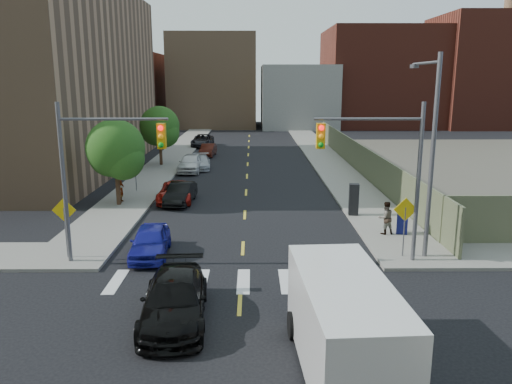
{
  "coord_description": "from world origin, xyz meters",
  "views": [
    {
      "loc": [
        0.47,
        -14.65,
        7.92
      ],
      "look_at": [
        0.65,
        11.34,
        2.0
      ],
      "focal_mm": 35.0,
      "sensor_mm": 36.0,
      "label": 1
    }
  ],
  "objects_px": {
    "parked_car_white": "(191,163)",
    "pedestrian_east": "(386,218)",
    "black_sedan": "(175,299)",
    "parked_car_maroon": "(208,150)",
    "cargo_van": "(343,321)",
    "parked_car_silver": "(201,162)",
    "parked_car_grey": "(203,141)",
    "parked_car_red": "(176,192)",
    "parked_car_blue": "(150,241)",
    "mailbox": "(402,221)",
    "parked_car_black": "(181,193)",
    "pedestrian_west": "(121,189)",
    "payphone": "(354,199)"
  },
  "relations": [
    {
      "from": "parked_car_red",
      "to": "cargo_van",
      "type": "distance_m",
      "value": 20.84
    },
    {
      "from": "cargo_van",
      "to": "mailbox",
      "type": "bearing_deg",
      "value": 63.12
    },
    {
      "from": "parked_car_white",
      "to": "black_sedan",
      "type": "xyz_separation_m",
      "value": [
        2.76,
        -27.28,
        -0.04
      ]
    },
    {
      "from": "parked_car_red",
      "to": "black_sedan",
      "type": "distance_m",
      "value": 16.73
    },
    {
      "from": "cargo_van",
      "to": "pedestrian_west",
      "type": "bearing_deg",
      "value": 116.92
    },
    {
      "from": "cargo_van",
      "to": "black_sedan",
      "type": "bearing_deg",
      "value": 147.21
    },
    {
      "from": "parked_car_grey",
      "to": "cargo_van",
      "type": "relative_size",
      "value": 0.86
    },
    {
      "from": "parked_car_maroon",
      "to": "cargo_van",
      "type": "xyz_separation_m",
      "value": [
        7.14,
        -39.23,
        0.79
      ]
    },
    {
      "from": "parked_car_blue",
      "to": "pedestrian_east",
      "type": "xyz_separation_m",
      "value": [
        11.45,
        2.77,
        0.3
      ]
    },
    {
      "from": "parked_car_red",
      "to": "pedestrian_east",
      "type": "xyz_separation_m",
      "value": [
        11.83,
        -7.53,
        0.35
      ]
    },
    {
      "from": "parked_car_silver",
      "to": "cargo_van",
      "type": "distance_m",
      "value": 32.46
    },
    {
      "from": "parked_car_red",
      "to": "pedestrian_west",
      "type": "relative_size",
      "value": 2.7
    },
    {
      "from": "parked_car_white",
      "to": "pedestrian_east",
      "type": "height_order",
      "value": "pedestrian_east"
    },
    {
      "from": "parked_car_red",
      "to": "parked_car_grey",
      "type": "xyz_separation_m",
      "value": [
        -0.92,
        27.3,
        0.07
      ]
    },
    {
      "from": "parked_car_red",
      "to": "pedestrian_east",
      "type": "distance_m",
      "value": 14.03
    },
    {
      "from": "parked_car_blue",
      "to": "parked_car_red",
      "type": "bearing_deg",
      "value": 87.95
    },
    {
      "from": "parked_car_grey",
      "to": "pedestrian_east",
      "type": "height_order",
      "value": "pedestrian_east"
    },
    {
      "from": "parked_car_blue",
      "to": "parked_car_silver",
      "type": "relative_size",
      "value": 0.97
    },
    {
      "from": "pedestrian_west",
      "to": "payphone",
      "type": "bearing_deg",
      "value": -100.27
    },
    {
      "from": "pedestrian_east",
      "to": "parked_car_grey",
      "type": "bearing_deg",
      "value": -84.08
    },
    {
      "from": "parked_car_white",
      "to": "cargo_van",
      "type": "xyz_separation_m",
      "value": [
        7.83,
        -30.15,
        0.64
      ]
    },
    {
      "from": "mailbox",
      "to": "pedestrian_east",
      "type": "bearing_deg",
      "value": -159.85
    },
    {
      "from": "black_sedan",
      "to": "parked_car_white",
      "type": "bearing_deg",
      "value": 92.05
    },
    {
      "from": "parked_car_black",
      "to": "parked_car_grey",
      "type": "height_order",
      "value": "parked_car_grey"
    },
    {
      "from": "parked_car_black",
      "to": "parked_car_white",
      "type": "relative_size",
      "value": 0.88
    },
    {
      "from": "parked_car_maroon",
      "to": "pedestrian_east",
      "type": "relative_size",
      "value": 2.29
    },
    {
      "from": "parked_car_white",
      "to": "parked_car_maroon",
      "type": "relative_size",
      "value": 1.19
    },
    {
      "from": "parked_car_grey",
      "to": "pedestrian_west",
      "type": "height_order",
      "value": "pedestrian_west"
    },
    {
      "from": "parked_car_silver",
      "to": "parked_car_grey",
      "type": "xyz_separation_m",
      "value": [
        -1.3,
        15.07,
        0.11
      ]
    },
    {
      "from": "parked_car_blue",
      "to": "mailbox",
      "type": "distance_m",
      "value": 12.65
    },
    {
      "from": "parked_car_white",
      "to": "pedestrian_east",
      "type": "xyz_separation_m",
      "value": [
        12.15,
        -18.26,
        0.21
      ]
    },
    {
      "from": "black_sedan",
      "to": "parked_car_maroon",
      "type": "bearing_deg",
      "value": 89.52
    },
    {
      "from": "parked_car_silver",
      "to": "parked_car_white",
      "type": "distance_m",
      "value": 1.67
    },
    {
      "from": "parked_car_blue",
      "to": "parked_car_grey",
      "type": "relative_size",
      "value": 0.79
    },
    {
      "from": "black_sedan",
      "to": "mailbox",
      "type": "relative_size",
      "value": 3.86
    },
    {
      "from": "parked_car_black",
      "to": "cargo_van",
      "type": "bearing_deg",
      "value": -64.22
    },
    {
      "from": "parked_car_blue",
      "to": "parked_car_maroon",
      "type": "bearing_deg",
      "value": 85.86
    },
    {
      "from": "parked_car_grey",
      "to": "parked_car_maroon",
      "type": "bearing_deg",
      "value": -79.61
    },
    {
      "from": "parked_car_maroon",
      "to": "parked_car_grey",
      "type": "bearing_deg",
      "value": 103.98
    },
    {
      "from": "payphone",
      "to": "parked_car_red",
      "type": "bearing_deg",
      "value": 166.15
    },
    {
      "from": "cargo_van",
      "to": "pedestrian_east",
      "type": "bearing_deg",
      "value": 66.7
    },
    {
      "from": "cargo_van",
      "to": "mailbox",
      "type": "xyz_separation_m",
      "value": [
        5.2,
        11.93,
        -0.63
      ]
    },
    {
      "from": "parked_car_silver",
      "to": "parked_car_maroon",
      "type": "relative_size",
      "value": 1.08
    },
    {
      "from": "parked_car_silver",
      "to": "parked_car_grey",
      "type": "distance_m",
      "value": 15.12
    },
    {
      "from": "parked_car_grey",
      "to": "pedestrian_east",
      "type": "distance_m",
      "value": 37.1
    },
    {
      "from": "pedestrian_west",
      "to": "parked_car_maroon",
      "type": "bearing_deg",
      "value": -8.14
    },
    {
      "from": "pedestrian_east",
      "to": "parked_car_white",
      "type": "bearing_deg",
      "value": -70.55
    },
    {
      "from": "parked_car_silver",
      "to": "parked_car_maroon",
      "type": "xyz_separation_m",
      "value": [
        0.0,
        7.57,
        0.03
      ]
    },
    {
      "from": "parked_car_maroon",
      "to": "cargo_van",
      "type": "bearing_deg",
      "value": -75.55
    },
    {
      "from": "parked_car_red",
      "to": "parked_car_silver",
      "type": "bearing_deg",
      "value": 86.11
    }
  ]
}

